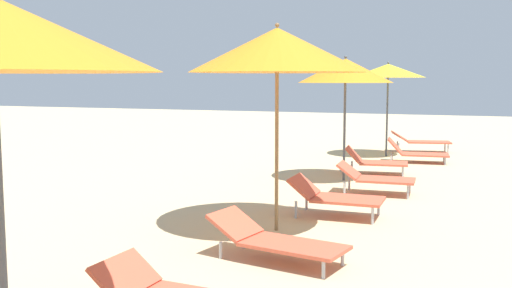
% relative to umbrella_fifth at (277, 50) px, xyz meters
% --- Properties ---
extents(umbrella_fifth, '(2.36, 2.36, 2.79)m').
position_rel_umbrella_fifth_xyz_m(umbrella_fifth, '(0.00, 0.00, 0.00)').
color(umbrella_fifth, olive).
rests_on(umbrella_fifth, ground).
extents(lounger_fifth_shoreside, '(1.39, 0.73, 0.59)m').
position_rel_umbrella_fifth_xyz_m(lounger_fifth_shoreside, '(0.55, 1.06, -2.12)').
color(lounger_fifth_shoreside, '#D8593F').
rests_on(lounger_fifth_shoreside, ground).
extents(lounger_fifth_inland, '(1.67, 0.87, 0.50)m').
position_rel_umbrella_fifth_xyz_m(lounger_fifth_inland, '(0.45, -1.29, -2.18)').
color(lounger_fifth_inland, '#D8593F').
rests_on(lounger_fifth_inland, ground).
extents(umbrella_sixth, '(1.90, 1.90, 2.53)m').
position_rel_umbrella_fifth_xyz_m(umbrella_sixth, '(-0.04, 4.25, -0.21)').
color(umbrella_sixth, '#4C4C51').
rests_on(umbrella_sixth, ground).
extents(lounger_sixth_shoreside, '(1.39, 0.85, 0.60)m').
position_rel_umbrella_fifth_xyz_m(lounger_sixth_shoreside, '(0.42, 5.23, -2.13)').
color(lounger_sixth_shoreside, '#D8593F').
rests_on(lounger_sixth_shoreside, ground).
extents(lounger_sixth_inland, '(1.39, 0.73, 0.56)m').
position_rel_umbrella_fifth_xyz_m(lounger_sixth_inland, '(0.81, 3.01, -2.12)').
color(lounger_sixth_inland, '#D8593F').
rests_on(lounger_sixth_inland, ground).
extents(umbrella_farthest, '(1.95, 1.95, 2.52)m').
position_rel_umbrella_fifth_xyz_m(umbrella_farthest, '(0.18, 8.37, -0.15)').
color(umbrella_farthest, '#4C4C51').
rests_on(umbrella_farthest, ground).
extents(lounger_farthest_shoreside, '(1.72, 0.97, 0.59)m').
position_rel_umbrella_fifth_xyz_m(lounger_farthest_shoreside, '(0.93, 9.61, -2.10)').
color(lounger_farthest_shoreside, '#D8593F').
rests_on(lounger_farthest_shoreside, ground).
extents(lounger_farthest_inland, '(1.54, 0.84, 0.60)m').
position_rel_umbrella_fifth_xyz_m(lounger_farthest_inland, '(1.05, 7.41, -2.17)').
color(lounger_farthest_inland, '#D8593F').
rests_on(lounger_farthest_inland, ground).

